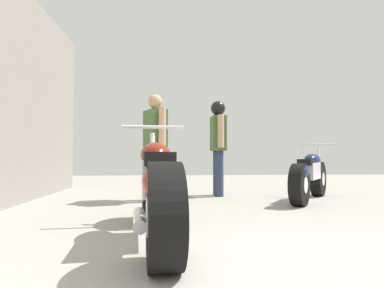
{
  "coord_description": "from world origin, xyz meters",
  "views": [
    {
      "loc": [
        -0.76,
        -0.56,
        0.69
      ],
      "look_at": [
        -0.51,
        3.33,
        0.82
      ],
      "focal_mm": 30.93,
      "sensor_mm": 36.0,
      "label": 1
    }
  ],
  "objects": [
    {
      "name": "mechanic_with_helmet",
      "position": [
        0.05,
        5.05,
        0.97
      ],
      "size": [
        0.25,
        0.63,
        1.62
      ],
      "color": "#2D3851",
      "rests_on": "ground_plane"
    },
    {
      "name": "motorcycle_maroon_cruiser",
      "position": [
        -0.87,
        2.13,
        0.42
      ],
      "size": [
        0.63,
        2.14,
        1.0
      ],
      "color": "black",
      "rests_on": "ground_plane"
    },
    {
      "name": "motorcycle_black_naked",
      "position": [
        1.34,
        4.35,
        0.38
      ],
      "size": [
        1.22,
        1.64,
        0.89
      ],
      "color": "black",
      "rests_on": "ground_plane"
    },
    {
      "name": "mechanic_in_blue",
      "position": [
        -1.0,
        4.51,
        0.92
      ],
      "size": [
        0.39,
        0.63,
        1.62
      ],
      "color": "#2D3851",
      "rests_on": "ground_plane"
    },
    {
      "name": "ground_plane",
      "position": [
        0.0,
        3.2,
        0.0
      ],
      "size": [
        15.38,
        15.38,
        0.0
      ],
      "primitive_type": "plane",
      "color": "#9E998E"
    }
  ]
}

